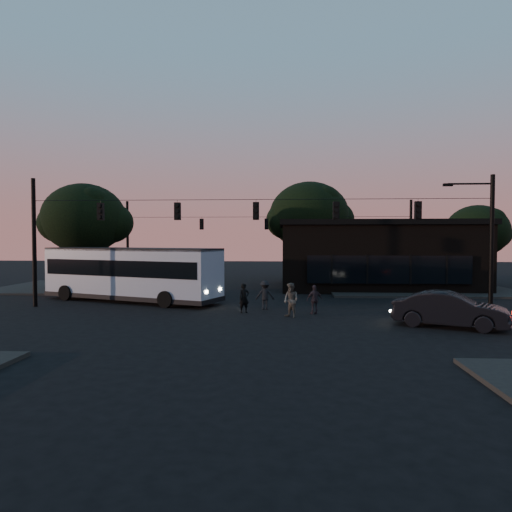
# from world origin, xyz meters

# --- Properties ---
(ground) EXTENTS (120.00, 120.00, 0.00)m
(ground) POSITION_xyz_m (0.00, 0.00, 0.00)
(ground) COLOR black
(ground) RESTS_ON ground
(sidewalk_far_right) EXTENTS (14.00, 10.00, 0.15)m
(sidewalk_far_right) POSITION_xyz_m (12.00, 14.00, 0.07)
(sidewalk_far_right) COLOR black
(sidewalk_far_right) RESTS_ON ground
(sidewalk_far_left) EXTENTS (14.00, 10.00, 0.15)m
(sidewalk_far_left) POSITION_xyz_m (-14.00, 14.00, 0.07)
(sidewalk_far_left) COLOR black
(sidewalk_far_left) RESTS_ON ground
(building) EXTENTS (15.40, 10.41, 5.40)m
(building) POSITION_xyz_m (9.00, 15.97, 2.71)
(building) COLOR black
(building) RESTS_ON ground
(tree_behind) EXTENTS (7.60, 7.60, 9.43)m
(tree_behind) POSITION_xyz_m (4.00, 22.00, 6.19)
(tree_behind) COLOR black
(tree_behind) RESTS_ON ground
(tree_right) EXTENTS (5.20, 5.20, 6.86)m
(tree_right) POSITION_xyz_m (18.00, 18.00, 4.63)
(tree_right) COLOR black
(tree_right) RESTS_ON ground
(tree_left) EXTENTS (6.40, 6.40, 8.30)m
(tree_left) POSITION_xyz_m (-14.00, 13.00, 5.57)
(tree_left) COLOR black
(tree_left) RESTS_ON ground
(signal_rig_near) EXTENTS (26.24, 0.30, 7.50)m
(signal_rig_near) POSITION_xyz_m (0.00, 4.00, 4.45)
(signal_rig_near) COLOR black
(signal_rig_near) RESTS_ON ground
(signal_rig_far) EXTENTS (26.24, 0.30, 7.50)m
(signal_rig_far) POSITION_xyz_m (0.00, 20.00, 4.20)
(signal_rig_far) COLOR black
(signal_rig_far) RESTS_ON ground
(bus) EXTENTS (12.27, 6.89, 3.40)m
(bus) POSITION_xyz_m (-8.11, 6.49, 1.91)
(bus) COLOR #8E9CB5
(bus) RESTS_ON ground
(car) EXTENTS (5.12, 3.54, 1.60)m
(car) POSITION_xyz_m (9.00, -1.04, 0.80)
(car) COLOR black
(car) RESTS_ON ground
(pedestrian_a) EXTENTS (0.69, 0.60, 1.58)m
(pedestrian_a) POSITION_xyz_m (-0.54, 2.43, 0.79)
(pedestrian_a) COLOR black
(pedestrian_a) RESTS_ON ground
(pedestrian_b) EXTENTS (1.07, 1.07, 1.75)m
(pedestrian_b) POSITION_xyz_m (1.95, 1.14, 0.87)
(pedestrian_b) COLOR #4B4A44
(pedestrian_b) RESTS_ON ground
(pedestrian_c) EXTENTS (0.97, 0.63, 1.53)m
(pedestrian_c) POSITION_xyz_m (3.20, 2.26, 0.77)
(pedestrian_c) COLOR #282028
(pedestrian_c) RESTS_ON ground
(pedestrian_d) EXTENTS (1.07, 0.64, 1.62)m
(pedestrian_d) POSITION_xyz_m (0.52, 3.71, 0.81)
(pedestrian_d) COLOR black
(pedestrian_d) RESTS_ON ground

